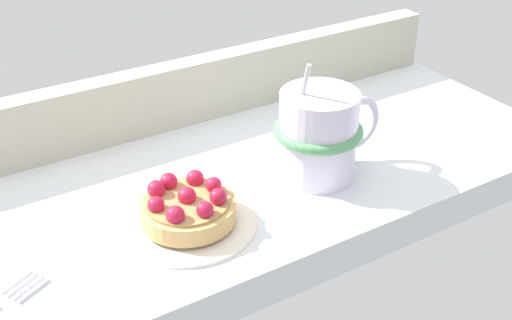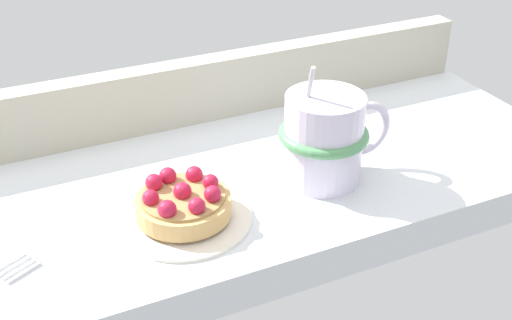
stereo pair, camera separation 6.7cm
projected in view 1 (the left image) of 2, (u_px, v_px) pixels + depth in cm
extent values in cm
cube|color=silver|center=(200.00, 202.00, 72.94)|extent=(89.35, 32.15, 4.32)
cube|color=#B2AD99|center=(143.00, 103.00, 80.43)|extent=(87.56, 3.03, 8.02)
cylinder|color=silver|center=(188.00, 221.00, 65.46)|extent=(13.79, 13.79, 0.79)
cylinder|color=silver|center=(189.00, 223.00, 65.56)|extent=(7.58, 7.58, 0.40)
cylinder|color=tan|center=(188.00, 210.00, 64.76)|extent=(9.60, 9.60, 1.91)
cylinder|color=#AB854F|center=(187.00, 201.00, 64.20)|extent=(8.45, 8.45, 0.30)
sphere|color=#B71938|center=(187.00, 196.00, 63.89)|extent=(1.83, 1.83, 1.83)
sphere|color=#B71938|center=(213.00, 185.00, 65.31)|extent=(1.64, 1.64, 1.64)
sphere|color=#B71938|center=(195.00, 178.00, 66.68)|extent=(1.82, 1.82, 1.82)
sphere|color=#B71938|center=(168.00, 181.00, 66.03)|extent=(1.80, 1.80, 1.80)
sphere|color=#B71938|center=(156.00, 189.00, 64.72)|extent=(1.77, 1.77, 1.77)
sphere|color=#B71938|center=(156.00, 205.00, 62.59)|extent=(1.66, 1.66, 1.66)
sphere|color=#B71938|center=(175.00, 215.00, 61.17)|extent=(1.82, 1.82, 1.82)
sphere|color=#B71938|center=(205.00, 210.00, 61.80)|extent=(1.69, 1.69, 1.69)
sphere|color=#B71938|center=(218.00, 197.00, 63.51)|extent=(1.72, 1.72, 1.72)
cylinder|color=silver|center=(318.00, 135.00, 71.28)|extent=(8.56, 8.56, 9.99)
torus|color=#569960|center=(318.00, 130.00, 70.99)|extent=(9.81, 9.81, 1.20)
torus|color=silver|center=(356.00, 123.00, 73.65)|extent=(6.51, 0.91, 6.51)
cylinder|color=#B7B7BC|center=(304.00, 89.00, 68.12)|extent=(0.78, 2.38, 6.33)
cube|color=silver|center=(34.00, 289.00, 57.06)|extent=(3.21, 1.83, 0.60)
cube|color=silver|center=(28.00, 286.00, 57.38)|extent=(3.21, 1.83, 0.60)
cube|color=silver|center=(22.00, 284.00, 57.70)|extent=(3.21, 1.83, 0.60)
cube|color=silver|center=(16.00, 281.00, 58.03)|extent=(3.21, 1.83, 0.60)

